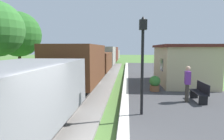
{
  "coord_description": "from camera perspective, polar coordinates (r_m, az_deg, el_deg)",
  "views": [
    {
      "loc": [
        0.5,
        -3.78,
        2.77
      ],
      "look_at": [
        -0.47,
        8.26,
        1.41
      ],
      "focal_mm": 30.8,
      "sensor_mm": 36.0,
      "label": 1
    }
  ],
  "objects": [
    {
      "name": "bench_near_hut",
      "position": [
        10.1,
        24.7,
        -5.88
      ],
      "size": [
        0.42,
        1.5,
        0.91
      ],
      "color": "black",
      "rests_on": "platform_slab"
    },
    {
      "name": "person_waiting",
      "position": [
        9.69,
        21.47,
        -3.45
      ],
      "size": [
        0.29,
        0.41,
        1.71
      ],
      "rotation": [
        0.0,
        0.0,
        3.0
      ],
      "color": "#38332D",
      "rests_on": "platform_slab"
    },
    {
      "name": "freight_train",
      "position": [
        21.38,
        -3.21,
        3.15
      ],
      "size": [
        2.5,
        39.2,
        2.72
      ],
      "color": "gray",
      "rests_on": "rail_near"
    },
    {
      "name": "tree_field_left",
      "position": [
        20.01,
        -26.04,
        9.49
      ],
      "size": [
        4.13,
        4.13,
        6.14
      ],
      "color": "#4C3823",
      "rests_on": "ground"
    },
    {
      "name": "potted_planter",
      "position": [
        11.66,
        12.58,
        -3.84
      ],
      "size": [
        0.64,
        0.64,
        0.92
      ],
      "color": "brown",
      "rests_on": "platform_slab"
    },
    {
      "name": "lamp_post_near",
      "position": [
        7.24,
        9.08,
        6.59
      ],
      "size": [
        0.28,
        0.28,
        3.7
      ],
      "color": "black",
      "rests_on": "platform_slab"
    },
    {
      "name": "station_hut",
      "position": [
        14.67,
        20.01,
        1.67
      ],
      "size": [
        3.5,
        5.8,
        2.78
      ],
      "color": "tan",
      "rests_on": "platform_slab"
    }
  ]
}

